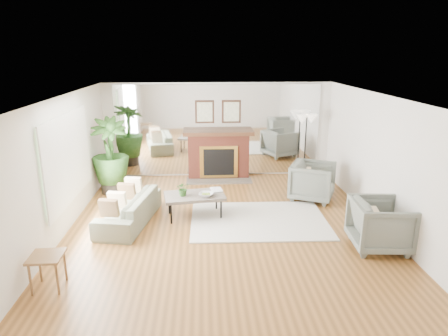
{
  "coord_description": "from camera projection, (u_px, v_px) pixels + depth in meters",
  "views": [
    {
      "loc": [
        -0.42,
        -7.0,
        3.29
      ],
      "look_at": [
        -0.0,
        0.6,
        1.04
      ],
      "focal_mm": 32.0,
      "sensor_mm": 36.0,
      "label": 1
    }
  ],
  "objects": [
    {
      "name": "ground",
      "position": [
        226.0,
        229.0,
        7.65
      ],
      "size": [
        7.0,
        7.0,
        0.0
      ],
      "primitive_type": "plane",
      "color": "brown",
      "rests_on": "ground"
    },
    {
      "name": "wall_left",
      "position": [
        59.0,
        169.0,
        7.14
      ],
      "size": [
        0.02,
        7.0,
        2.5
      ],
      "primitive_type": "cube",
      "color": "silver",
      "rests_on": "ground"
    },
    {
      "name": "wall_right",
      "position": [
        385.0,
        164.0,
        7.46
      ],
      "size": [
        0.02,
        7.0,
        2.5
      ],
      "primitive_type": "cube",
      "color": "silver",
      "rests_on": "ground"
    },
    {
      "name": "wall_back",
      "position": [
        218.0,
        130.0,
        10.64
      ],
      "size": [
        6.0,
        0.02,
        2.5
      ],
      "primitive_type": "cube",
      "color": "silver",
      "rests_on": "ground"
    },
    {
      "name": "mirror_panel",
      "position": [
        218.0,
        130.0,
        10.62
      ],
      "size": [
        5.4,
        0.04,
        2.4
      ],
      "primitive_type": "cube",
      "color": "silver",
      "rests_on": "wall_back"
    },
    {
      "name": "window_panel",
      "position": [
        68.0,
        158.0,
        7.5
      ],
      "size": [
        0.04,
        2.4,
        1.5
      ],
      "primitive_type": "cube",
      "color": "#B2E09E",
      "rests_on": "wall_left"
    },
    {
      "name": "fireplace",
      "position": [
        218.0,
        154.0,
        10.59
      ],
      "size": [
        1.85,
        0.83,
        2.05
      ],
      "color": "maroon",
      "rests_on": "ground"
    },
    {
      "name": "area_rug",
      "position": [
        259.0,
        220.0,
        8.01
      ],
      "size": [
        2.73,
        1.98,
        0.03
      ],
      "primitive_type": "cube",
      "rotation": [
        0.0,
        0.0,
        -0.02
      ],
      "color": "white",
      "rests_on": "ground"
    },
    {
      "name": "coffee_table",
      "position": [
        194.0,
        196.0,
        8.11
      ],
      "size": [
        1.29,
        0.88,
        0.48
      ],
      "rotation": [
        0.0,
        0.0,
        0.15
      ],
      "color": "#635A4E",
      "rests_on": "ground"
    },
    {
      "name": "sofa",
      "position": [
        129.0,
        209.0,
        7.88
      ],
      "size": [
        1.1,
        2.05,
        0.57
      ],
      "primitive_type": "imported",
      "rotation": [
        0.0,
        0.0,
        -1.76
      ],
      "color": "gray",
      "rests_on": "ground"
    },
    {
      "name": "armchair_back",
      "position": [
        313.0,
        181.0,
        9.07
      ],
      "size": [
        1.25,
        1.23,
        0.86
      ],
      "primitive_type": "imported",
      "rotation": [
        0.0,
        0.0,
        1.14
      ],
      "color": "slate",
      "rests_on": "ground"
    },
    {
      "name": "armchair_front",
      "position": [
        381.0,
        225.0,
        6.81
      ],
      "size": [
        1.01,
        0.99,
        0.87
      ],
      "primitive_type": "imported",
      "rotation": [
        0.0,
        0.0,
        1.5
      ],
      "color": "slate",
      "rests_on": "ground"
    },
    {
      "name": "side_table",
      "position": [
        47.0,
        261.0,
        5.64
      ],
      "size": [
        0.46,
        0.46,
        0.52
      ],
      "rotation": [
        0.0,
        0.0,
        0.02
      ],
      "color": "brown",
      "rests_on": "ground"
    },
    {
      "name": "potted_ficus",
      "position": [
        110.0,
        153.0,
        9.37
      ],
      "size": [
        1.05,
        1.05,
        1.81
      ],
      "color": "black",
      "rests_on": "ground"
    },
    {
      "name": "floor_lamp",
      "position": [
        306.0,
        124.0,
        10.33
      ],
      "size": [
        0.55,
        0.31,
        1.71
      ],
      "color": "black",
      "rests_on": "ground"
    },
    {
      "name": "tabletop_plant",
      "position": [
        183.0,
        188.0,
        8.0
      ],
      "size": [
        0.31,
        0.28,
        0.3
      ],
      "primitive_type": "imported",
      "rotation": [
        0.0,
        0.0,
        0.2
      ],
      "color": "#376A27",
      "rests_on": "coffee_table"
    },
    {
      "name": "fruit_bowl",
      "position": [
        206.0,
        194.0,
        7.99
      ],
      "size": [
        0.35,
        0.35,
        0.07
      ],
      "primitive_type": "imported",
      "rotation": [
        0.0,
        0.0,
        -0.26
      ],
      "color": "brown",
      "rests_on": "coffee_table"
    },
    {
      "name": "book",
      "position": [
        211.0,
        190.0,
        8.31
      ],
      "size": [
        0.28,
        0.35,
        0.02
      ],
      "primitive_type": "imported",
      "rotation": [
        0.0,
        0.0,
        0.15
      ],
      "color": "brown",
      "rests_on": "coffee_table"
    }
  ]
}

